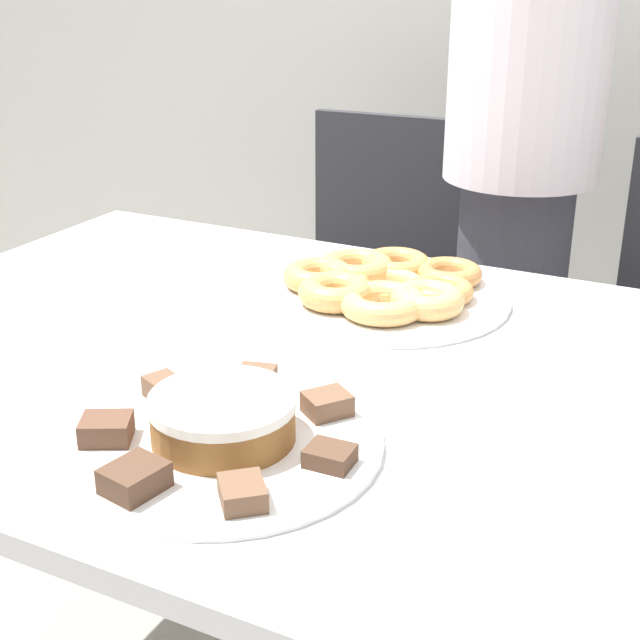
{
  "coord_description": "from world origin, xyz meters",
  "views": [
    {
      "loc": [
        0.43,
        -0.99,
        1.28
      ],
      "look_at": [
        -0.07,
        -0.0,
        0.82
      ],
      "focal_mm": 50.0,
      "sensor_mm": 36.0,
      "label": 1
    }
  ],
  "objects_px": {
    "person_standing": "(522,150)",
    "office_chair_left": "(365,312)",
    "plate_cake": "(224,442)",
    "plate_donuts": "(387,297)",
    "frosted_cake": "(223,417)"
  },
  "relations": [
    {
      "from": "person_standing",
      "to": "plate_cake",
      "type": "bearing_deg",
      "value": -92.73
    },
    {
      "from": "frosted_cake",
      "to": "office_chair_left",
      "type": "bearing_deg",
      "value": 106.4
    },
    {
      "from": "plate_cake",
      "to": "frosted_cake",
      "type": "relative_size",
      "value": 2.18
    },
    {
      "from": "plate_donuts",
      "to": "frosted_cake",
      "type": "distance_m",
      "value": 0.51
    },
    {
      "from": "plate_donuts",
      "to": "plate_cake",
      "type": "bearing_deg",
      "value": -88.55
    },
    {
      "from": "plate_cake",
      "to": "plate_donuts",
      "type": "relative_size",
      "value": 0.92
    },
    {
      "from": "office_chair_left",
      "to": "frosted_cake",
      "type": "xyz_separation_m",
      "value": [
        0.35,
        -1.19,
        0.36
      ]
    },
    {
      "from": "person_standing",
      "to": "office_chair_left",
      "type": "bearing_deg",
      "value": 160.54
    },
    {
      "from": "person_standing",
      "to": "office_chair_left",
      "type": "relative_size",
      "value": 1.88
    },
    {
      "from": "person_standing",
      "to": "office_chair_left",
      "type": "height_order",
      "value": "person_standing"
    },
    {
      "from": "person_standing",
      "to": "plate_donuts",
      "type": "bearing_deg",
      "value": -96.63
    },
    {
      "from": "person_standing",
      "to": "office_chair_left",
      "type": "xyz_separation_m",
      "value": [
        -0.4,
        0.14,
        -0.48
      ]
    },
    {
      "from": "plate_cake",
      "to": "frosted_cake",
      "type": "bearing_deg",
      "value": 180.0
    },
    {
      "from": "plate_donuts",
      "to": "frosted_cake",
      "type": "relative_size",
      "value": 2.36
    },
    {
      "from": "office_chair_left",
      "to": "plate_donuts",
      "type": "xyz_separation_m",
      "value": [
        0.34,
        -0.68,
        0.33
      ]
    }
  ]
}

